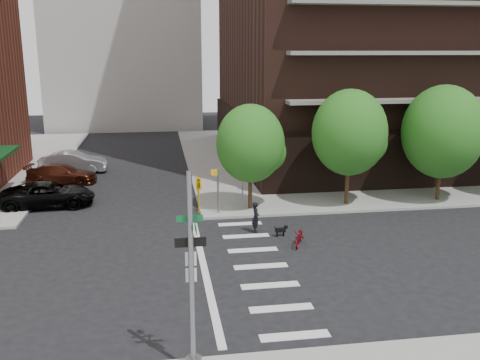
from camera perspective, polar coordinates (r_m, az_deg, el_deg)
The scene contains 14 objects.
ground at distance 23.67m, azimuth -5.02°, elevation -9.60°, with size 120.00×120.00×0.00m, color black.
sidewalk_ne at distance 51.04m, azimuth 16.65°, elevation 2.69°, with size 39.00×33.00×0.15m, color gray.
crosswalk at distance 23.89m, azimuth 0.33°, elevation -9.30°, with size 3.85×13.00×0.01m.
tree_a at distance 31.12m, azimuth 1.12°, elevation 3.91°, with size 4.00×4.00×5.90m.
tree_b at distance 32.60m, azimuth 11.60°, elevation 4.98°, with size 4.50×4.50×6.65m.
tree_c at distance 35.15m, azimuth 20.84°, elevation 4.82°, with size 5.00×5.00×6.80m.
traffic_signal at distance 15.71m, azimuth -5.06°, elevation -11.40°, with size 0.90×0.75×6.00m.
pedestrian_signal at distance 30.77m, azimuth -1.81°, elevation -0.37°, with size 2.18×0.67×2.60m.
parked_car_black at distance 34.55m, azimuth -19.81°, elevation -1.49°, with size 5.51×2.54×1.53m, color black.
parked_car_maroon at distance 40.26m, azimuth -18.47°, elevation 0.62°, with size 4.87×1.98×1.41m, color #41180E.
parked_car_silver at distance 43.55m, azimuth -17.37°, elevation 1.84°, with size 5.09×1.77×1.68m, color #B9BAC1.
scooter at distance 26.46m, azimuth 6.36°, elevation -6.02°, with size 0.60×1.71×0.90m, color maroon.
dog_walker at distance 27.99m, azimuth 1.69°, elevation -4.00°, with size 0.40×0.61×1.66m, color black.
dog at distance 27.66m, azimuth 4.41°, elevation -5.32°, with size 0.65×0.24×0.54m.
Camera 1 is at (-1.30, -21.70, 9.37)m, focal length 40.00 mm.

